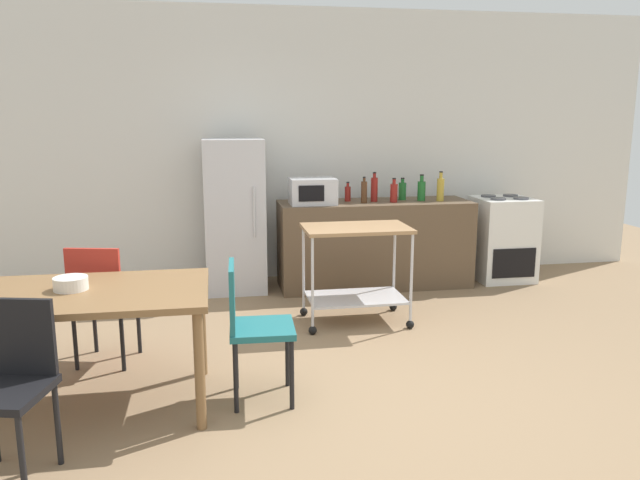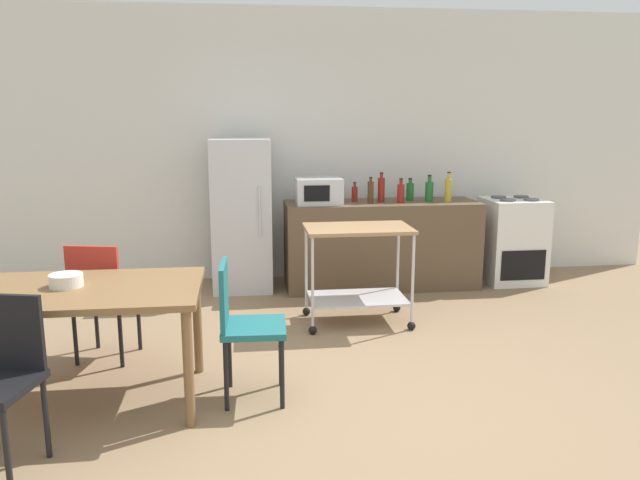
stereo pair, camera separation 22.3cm
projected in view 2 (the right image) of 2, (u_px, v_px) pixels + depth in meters
name	position (u px, v px, depth m)	size (l,w,h in m)	color
ground_plane	(333.00, 401.00, 3.93)	(12.00, 12.00, 0.00)	#8C7051
back_wall	(290.00, 146.00, 6.75)	(8.40, 0.12, 2.90)	silver
kitchen_counter	(381.00, 244.00, 6.48)	(2.00, 0.64, 0.90)	brown
dining_table	(77.00, 300.00, 3.78)	(1.50, 0.90, 0.75)	brown
chair_teal	(243.00, 321.00, 3.87)	(0.42, 0.42, 0.89)	#1E666B
chair_red	(101.00, 293.00, 4.47)	(0.48, 0.48, 0.89)	#B72D23
stove_oven	(512.00, 240.00, 6.68)	(0.60, 0.61, 0.92)	white
refrigerator	(241.00, 215.00, 6.33)	(0.60, 0.63, 1.55)	silver
kitchen_cart	(358.00, 259.00, 5.30)	(0.91, 0.57, 0.85)	#A37A51
microwave	(319.00, 191.00, 6.21)	(0.46, 0.35, 0.26)	silver
bottle_sparkling_water	(355.00, 193.00, 6.41)	(0.06, 0.06, 0.20)	maroon
bottle_vinegar	(371.00, 192.00, 6.27)	(0.06, 0.06, 0.27)	#4C2D19
bottle_hot_sauce	(381.00, 189.00, 6.37)	(0.07, 0.07, 0.30)	maroon
bottle_olive_oil	(401.00, 193.00, 6.31)	(0.08, 0.08, 0.25)	maroon
bottle_wine	(410.00, 191.00, 6.49)	(0.08, 0.08, 0.23)	#1E6628
bottle_sesame_oil	(429.00, 191.00, 6.42)	(0.08, 0.08, 0.27)	#1E6628
bottle_soda	(448.00, 190.00, 6.37)	(0.08, 0.08, 0.31)	gold
fruit_bowl	(66.00, 280.00, 3.78)	(0.20, 0.20, 0.08)	white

